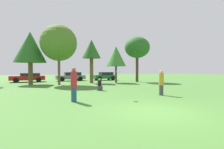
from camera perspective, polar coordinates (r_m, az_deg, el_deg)
The scene contains 13 objects.
ground_plane at distance 7.05m, azimuth 14.67°, elevation -12.29°, with size 120.00×120.00×0.00m, color #477A33.
person_thrower at distance 8.96m, azimuth -13.10°, elevation -3.35°, with size 0.34×0.34×1.82m.
person_catcher at distance 11.47m, azimuth 16.72°, elevation -2.72°, with size 0.33×0.33×1.68m.
frisbee at distance 9.72m, azimuth 2.19°, elevation 1.02°, with size 0.27×0.27×0.06m.
bystander_sitting at distance 13.72m, azimuth -4.32°, elevation -3.81°, with size 0.41×0.34×1.00m.
tree_1 at distance 21.53m, azimuth -26.50°, elevation 8.40°, with size 3.56×3.56×6.15m.
tree_2 at distance 20.06m, azimuth -17.96°, elevation 10.33°, with size 4.10×4.10×6.85m.
tree_3 at distance 21.92m, azimuth -7.14°, elevation 8.47°, with size 2.43×2.43×5.70m.
tree_4 at distance 21.98m, azimuth 1.40°, elevation 6.31°, with size 2.65×2.65×4.87m.
tree_5 at distance 24.19m, azimuth 8.72°, elevation 9.15°, with size 3.59×3.59×6.46m.
parked_car_red at distance 26.25m, azimuth -27.02°, elevation -0.84°, with size 4.59×2.25×1.27m.
parked_car_grey at distance 26.93m, azimuth -14.02°, elevation -0.61°, with size 4.58×2.04×1.36m.
parked_car_green at distance 27.89m, azimuth -2.49°, elevation -0.49°, with size 3.94×2.02×1.36m.
Camera 1 is at (-4.17, -5.43, 1.67)m, focal length 26.36 mm.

